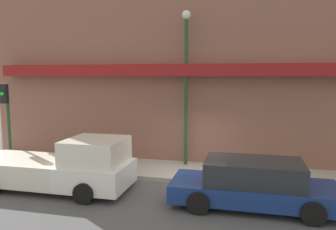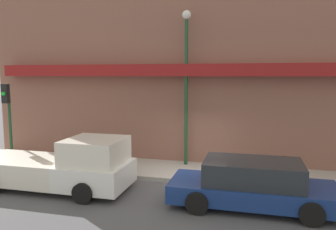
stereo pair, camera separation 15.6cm
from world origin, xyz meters
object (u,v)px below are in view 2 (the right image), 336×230
pickup_truck (62,167)px  parked_car (252,185)px  fire_hydrant (220,167)px  street_lamp (186,72)px  traffic_light (8,109)px

pickup_truck → parked_car: size_ratio=1.12×
fire_hydrant → pickup_truck: bearing=-155.2°
pickup_truck → fire_hydrant: 5.69m
pickup_truck → street_lamp: bearing=43.8°
fire_hydrant → street_lamp: street_lamp is taller
parked_car → fire_hydrant: 2.66m
parked_car → traffic_light: size_ratio=1.44×
fire_hydrant → street_lamp: size_ratio=0.10×
pickup_truck → traffic_light: 4.45m
street_lamp → pickup_truck: bearing=-135.9°
parked_car → street_lamp: size_ratio=0.77×
traffic_light → fire_hydrant: bearing=3.4°
pickup_truck → parked_car: (6.31, 0.00, -0.10)m
pickup_truck → fire_hydrant: pickup_truck is taller
parked_car → street_lamp: (-2.70, 3.51, 3.36)m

